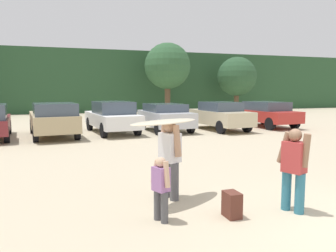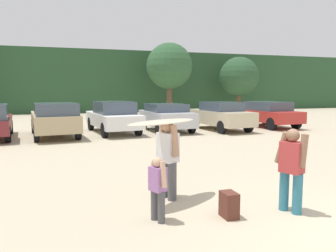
# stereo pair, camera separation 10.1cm
# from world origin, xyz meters

# --- Properties ---
(hillside_ridge) EXTENTS (108.00, 12.00, 6.00)m
(hillside_ridge) POSITION_xyz_m (0.00, 34.08, 3.00)
(hillside_ridge) COLOR #284C2D
(hillside_ridge) RESTS_ON ground_plane
(tree_left) EXTENTS (4.16, 4.16, 6.41)m
(tree_left) POSITION_xyz_m (5.26, 24.83, 4.30)
(tree_left) COLOR brown
(tree_left) RESTS_ON ground_plane
(tree_right) EXTENTS (3.81, 3.81, 5.39)m
(tree_right) POSITION_xyz_m (12.50, 25.00, 3.46)
(tree_right) COLOR brown
(tree_right) RESTS_ON ground_plane
(parked_car_tan) EXTENTS (2.38, 4.90, 1.62)m
(parked_car_tan) POSITION_xyz_m (-4.51, 12.24, 0.85)
(parked_car_tan) COLOR tan
(parked_car_tan) RESTS_ON ground_plane
(parked_car_white) EXTENTS (2.36, 4.90, 1.62)m
(parked_car_white) POSITION_xyz_m (-1.68, 12.83, 0.84)
(parked_car_white) COLOR white
(parked_car_white) RESTS_ON ground_plane
(parked_car_silver) EXTENTS (2.16, 4.05, 1.46)m
(parked_car_silver) POSITION_xyz_m (1.13, 12.70, 0.79)
(parked_car_silver) COLOR silver
(parked_car_silver) RESTS_ON ground_plane
(parked_car_champagne) EXTENTS (2.20, 4.44, 1.55)m
(parked_car_champagne) POSITION_xyz_m (4.11, 12.25, 0.81)
(parked_car_champagne) COLOR beige
(parked_car_champagne) RESTS_ON ground_plane
(parked_car_red) EXTENTS (2.19, 4.16, 1.50)m
(parked_car_red) POSITION_xyz_m (7.45, 12.68, 0.82)
(parked_car_red) COLOR #B72D28
(parked_car_red) RESTS_ON ground_plane
(person_adult) EXTENTS (0.42, 0.67, 1.61)m
(person_adult) POSITION_xyz_m (-2.17, 2.19, 0.91)
(person_adult) COLOR #4C4C51
(person_adult) RESTS_ON ground_plane
(person_child) EXTENTS (0.29, 0.48, 1.11)m
(person_child) POSITION_xyz_m (-2.70, 1.12, 0.63)
(person_child) COLOR #4C4C51
(person_child) RESTS_ON ground_plane
(person_companion) EXTENTS (0.40, 0.63, 1.53)m
(person_companion) POSITION_xyz_m (-0.27, 0.79, 0.86)
(person_companion) COLOR teal
(person_companion) RESTS_ON ground_plane
(surfboard_cream) EXTENTS (1.79, 1.29, 0.09)m
(surfboard_cream) POSITION_xyz_m (-2.32, 2.04, 1.60)
(surfboard_cream) COLOR beige
(backpack_dropped) EXTENTS (0.24, 0.34, 0.45)m
(backpack_dropped) POSITION_xyz_m (-1.46, 0.90, 0.22)
(backpack_dropped) COLOR #592D23
(backpack_dropped) RESTS_ON ground_plane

